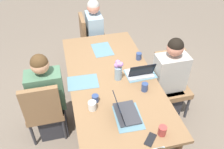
# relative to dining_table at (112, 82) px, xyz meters

# --- Properties ---
(ground_plane) EXTENTS (10.00, 10.00, 0.00)m
(ground_plane) POSITION_rel_dining_table_xyz_m (0.00, 0.00, -0.67)
(ground_plane) COLOR #756656
(dining_table) EXTENTS (2.10, 1.03, 0.74)m
(dining_table) POSITION_rel_dining_table_xyz_m (0.00, 0.00, 0.00)
(dining_table) COLOR olive
(dining_table) RESTS_ON ground_plane
(chair_near_left_near) EXTENTS (0.44, 0.44, 0.90)m
(chair_near_left_near) POSITION_rel_dining_table_xyz_m (0.04, -0.82, -0.17)
(chair_near_left_near) COLOR olive
(chair_near_left_near) RESTS_ON ground_plane
(person_near_left_near) EXTENTS (0.36, 0.40, 1.19)m
(person_near_left_near) POSITION_rel_dining_table_xyz_m (-0.03, -0.76, -0.15)
(person_near_left_near) COLOR #2D2D33
(person_near_left_near) RESTS_ON ground_plane
(chair_far_left_far) EXTENTS (0.44, 0.44, 0.90)m
(chair_far_left_far) POSITION_rel_dining_table_xyz_m (-0.07, 0.85, -0.17)
(chair_far_left_far) COLOR olive
(chair_far_left_far) RESTS_ON ground_plane
(person_far_left_far) EXTENTS (0.36, 0.40, 1.19)m
(person_far_left_far) POSITION_rel_dining_table_xyz_m (0.01, 0.79, -0.15)
(person_far_left_far) COLOR #2D2D33
(person_far_left_far) RESTS_ON ground_plane
(chair_head_right_right_near) EXTENTS (0.44, 0.44, 0.90)m
(chair_head_right_right_near) POSITION_rel_dining_table_xyz_m (1.42, 0.04, -0.17)
(chair_head_right_right_near) COLOR olive
(chair_head_right_right_near) RESTS_ON ground_plane
(person_head_right_right_near) EXTENTS (0.40, 0.36, 1.19)m
(person_head_right_right_near) POSITION_rel_dining_table_xyz_m (1.36, -0.03, -0.15)
(person_head_right_right_near) COLOR #2D2D33
(person_head_right_right_near) RESTS_ON ground_plane
(flower_vase) EXTENTS (0.10, 0.10, 0.26)m
(flower_vase) POSITION_rel_dining_table_xyz_m (-0.04, -0.07, 0.21)
(flower_vase) COLOR #8EA8B7
(flower_vase) RESTS_ON dining_table
(placemat_near_left_near) EXTENTS (0.27, 0.37, 0.00)m
(placemat_near_left_near) POSITION_rel_dining_table_xyz_m (-0.01, -0.36, 0.07)
(placemat_near_left_near) COLOR slate
(placemat_near_left_near) RESTS_ON dining_table
(placemat_head_left_left_mid) EXTENTS (0.37, 0.28, 0.00)m
(placemat_head_left_left_mid) POSITION_rel_dining_table_xyz_m (-0.64, -0.01, 0.07)
(placemat_head_left_left_mid) COLOR slate
(placemat_head_left_left_mid) RESTS_ON dining_table
(placemat_far_left_far) EXTENTS (0.28, 0.37, 0.00)m
(placemat_far_left_far) POSITION_rel_dining_table_xyz_m (0.00, 0.36, 0.07)
(placemat_far_left_far) COLOR slate
(placemat_far_left_far) RESTS_ON dining_table
(placemat_head_right_right_near) EXTENTS (0.37, 0.28, 0.00)m
(placemat_head_right_right_near) POSITION_rel_dining_table_xyz_m (0.64, -0.02, 0.07)
(placemat_head_right_right_near) COLOR slate
(placemat_head_right_right_near) RESTS_ON dining_table
(laptop_near_left_near) EXTENTS (0.22, 0.32, 0.20)m
(laptop_near_left_near) POSITION_rel_dining_table_xyz_m (-0.04, -0.34, 0.11)
(laptop_near_left_near) COLOR silver
(laptop_near_left_near) RESTS_ON dining_table
(laptop_head_left_left_mid) EXTENTS (0.32, 0.22, 0.21)m
(laptop_head_left_left_mid) POSITION_rel_dining_table_xyz_m (-0.60, 0.02, 0.12)
(laptop_head_left_left_mid) COLOR #38383D
(laptop_head_left_left_mid) RESTS_ON dining_table
(coffee_mug_near_left) EXTENTS (0.09, 0.09, 0.10)m
(coffee_mug_near_left) POSITION_rel_dining_table_xyz_m (-0.44, 0.32, 0.12)
(coffee_mug_near_left) COLOR white
(coffee_mug_near_left) RESTS_ON dining_table
(coffee_mug_near_right) EXTENTS (0.07, 0.07, 0.08)m
(coffee_mug_near_right) POSITION_rel_dining_table_xyz_m (-0.34, 0.27, 0.11)
(coffee_mug_near_right) COLOR #33477A
(coffee_mug_near_right) RESTS_ON dining_table
(coffee_mug_centre_left) EXTENTS (0.07, 0.07, 0.10)m
(coffee_mug_centre_left) POSITION_rel_dining_table_xyz_m (-0.31, -0.30, 0.12)
(coffee_mug_centre_left) COLOR #33477A
(coffee_mug_centre_left) RESTS_ON dining_table
(coffee_mug_centre_right) EXTENTS (0.08, 0.08, 0.10)m
(coffee_mug_centre_right) POSITION_rel_dining_table_xyz_m (-0.91, -0.25, 0.12)
(coffee_mug_centre_right) COLOR #AD3D38
(coffee_mug_centre_right) RESTS_ON dining_table
(coffee_mug_far_left) EXTENTS (0.07, 0.07, 0.10)m
(coffee_mug_far_left) POSITION_rel_dining_table_xyz_m (0.29, -0.44, 0.12)
(coffee_mug_far_left) COLOR #33477A
(coffee_mug_far_left) RESTS_ON dining_table
(phone_black) EXTENTS (0.16, 0.15, 0.01)m
(phone_black) POSITION_rel_dining_table_xyz_m (-0.94, -0.13, 0.07)
(phone_black) COLOR black
(phone_black) RESTS_ON dining_table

